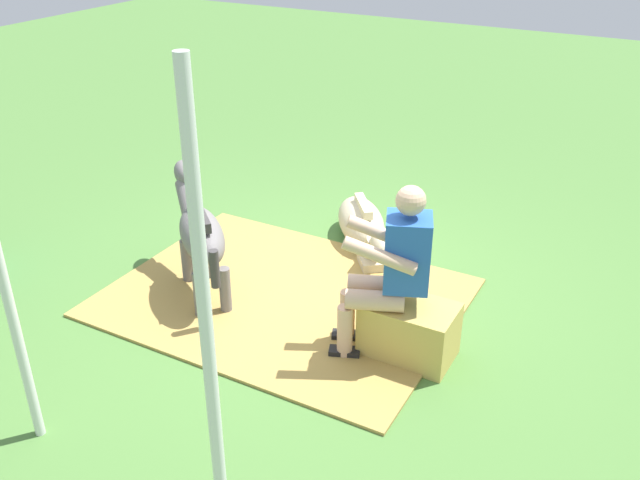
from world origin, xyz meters
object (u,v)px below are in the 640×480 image
person_seated (390,266)px  pony_lying (363,226)px  hay_bale (409,330)px  tent_pole_left (209,357)px  pony_standing (200,230)px

person_seated → pony_lying: (0.86, -1.41, -0.51)m
hay_bale → tent_pole_left: size_ratio=0.25×
pony_standing → tent_pole_left: tent_pole_left is taller
person_seated → tent_pole_left: bearing=90.4°
person_seated → hay_bale: bearing=-165.1°
pony_lying → tent_pole_left: tent_pole_left is taller
hay_bale → pony_standing: pony_standing is taller
person_seated → pony_lying: size_ratio=1.06×
pony_lying → tent_pole_left: (-0.87, 3.38, 1.07)m
hay_bale → pony_lying: (1.01, -1.37, -0.02)m
tent_pole_left → pony_lying: bearing=-75.6°
pony_lying → tent_pole_left: bearing=104.4°
hay_bale → person_seated: bearing=14.9°
pony_standing → tent_pole_left: bearing=129.5°
hay_bale → pony_lying: bearing=-53.6°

